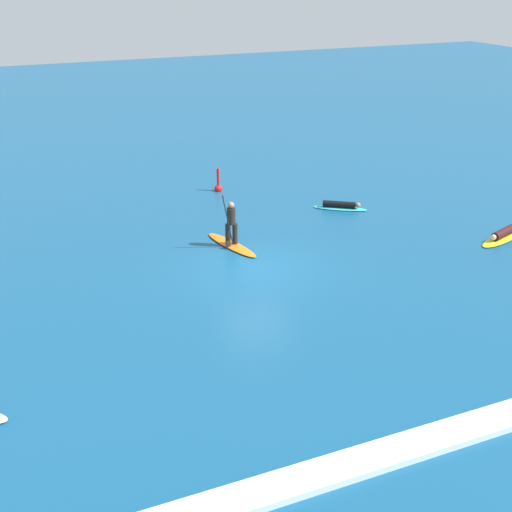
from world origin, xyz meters
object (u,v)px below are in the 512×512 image
object	(u,v)px
surfer_on_yellow_board	(503,235)
surfer_on_teal_board	(340,206)
surfer_on_orange_board	(231,235)
marker_buoy	(218,187)

from	to	relation	value
surfer_on_yellow_board	surfer_on_teal_board	world-z (taller)	surfer_on_yellow_board
surfer_on_orange_board	marker_buoy	size ratio (longest dim) A/B	2.58
surfer_on_orange_board	surfer_on_teal_board	bearing A→B (deg)	95.94
surfer_on_orange_board	marker_buoy	bearing A→B (deg)	150.17
surfer_on_orange_board	marker_buoy	xyz separation A→B (m)	(2.11, 6.99, -0.27)
surfer_on_teal_board	marker_buoy	bearing A→B (deg)	166.28
surfer_on_yellow_board	marker_buoy	bearing A→B (deg)	-71.99
surfer_on_yellow_board	surfer_on_orange_board	distance (m)	11.15
surfer_on_yellow_board	surfer_on_teal_board	bearing A→B (deg)	-74.39
surfer_on_orange_board	surfer_on_teal_board	xyz separation A→B (m)	(6.27, 2.15, -0.34)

